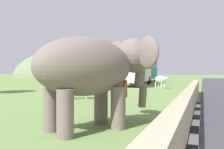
{
  "coord_description": "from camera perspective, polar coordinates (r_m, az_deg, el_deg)",
  "views": [
    {
      "loc": [
        -4.61,
        3.88,
        1.7
      ],
      "look_at": [
        2.4,
        6.45,
        1.6
      ],
      "focal_mm": 39.76,
      "sensor_mm": 36.0,
      "label": 1
    }
  ],
  "objects": [
    {
      "name": "cow_mid",
      "position": [
        25.94,
        0.25,
        -1.05
      ],
      "size": [
        1.71,
        1.54,
        1.23
      ],
      "color": "#473323",
      "rests_on": "ground_plane"
    },
    {
      "name": "cow_far",
      "position": [
        24.82,
        11.03,
        -1.14
      ],
      "size": [
        1.58,
        1.68,
        1.23
      ],
      "color": "beige",
      "rests_on": "ground_plane"
    },
    {
      "name": "cow_near",
      "position": [
        15.16,
        -7.79,
        -2.36
      ],
      "size": [
        1.22,
        1.88,
        1.23
      ],
      "color": "tan",
      "rests_on": "ground_plane"
    },
    {
      "name": "bus_white",
      "position": [
        29.29,
        5.48,
        1.53
      ],
      "size": [
        9.07,
        3.17,
        3.5
      ],
      "color": "silver",
      "rests_on": "ground_plane"
    },
    {
      "name": "person_handler",
      "position": [
        8.59,
        2.05,
        -4.4
      ],
      "size": [
        0.42,
        0.58,
        1.66
      ],
      "color": "navy",
      "rests_on": "ground_plane"
    },
    {
      "name": "barrier_parapet",
      "position": [
        6.73,
        15.97,
        -9.54
      ],
      "size": [
        28.0,
        0.36,
        1.0
      ],
      "primitive_type": "cube",
      "color": "tan",
      "rests_on": "ground_plane"
    },
    {
      "name": "hill_east",
      "position": [
        69.15,
        -10.25,
        -0.63
      ],
      "size": [
        31.43,
        25.14,
        14.88
      ],
      "color": "#6F795A",
      "rests_on": "ground_plane"
    },
    {
      "name": "bus_teal",
      "position": [
        39.41,
        7.7,
        1.33
      ],
      "size": [
        8.78,
        2.85,
        3.5
      ],
      "color": "teal",
      "rests_on": "ground_plane"
    },
    {
      "name": "elephant",
      "position": [
        7.34,
        -3.72,
        1.58
      ],
      "size": [
        3.95,
        3.55,
        2.8
      ],
      "color": "#6E605A",
      "rests_on": "ground_plane"
    }
  ]
}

